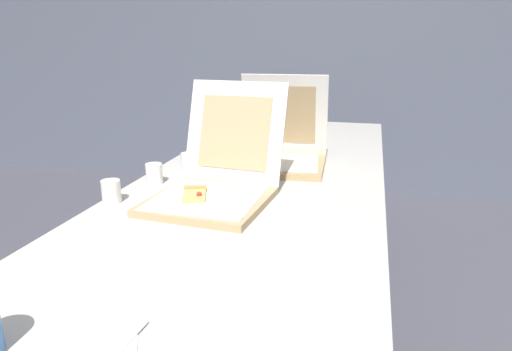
{
  "coord_description": "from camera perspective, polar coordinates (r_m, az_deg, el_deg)",
  "views": [
    {
      "loc": [
        0.37,
        -0.88,
        1.23
      ],
      "look_at": [
        0.02,
        0.49,
        0.81
      ],
      "focal_mm": 32.15,
      "sensor_mm": 36.0,
      "label": 1
    }
  ],
  "objects": [
    {
      "name": "pizza_box_middle",
      "position": [
        1.81,
        3.17,
        2.86
      ],
      "size": [
        0.36,
        0.36,
        0.35
      ],
      "rotation": [
        0.0,
        0.0,
        0.05
      ],
      "color": "tan",
      "rests_on": "table"
    },
    {
      "name": "cup_white_mid",
      "position": [
        1.74,
        -8.39,
        1.63
      ],
      "size": [
        0.06,
        0.06,
        0.07
      ],
      "primitive_type": "cylinder",
      "color": "white",
      "rests_on": "table"
    },
    {
      "name": "pizza_box_front",
      "position": [
        1.42,
        -5.2,
        -1.09
      ],
      "size": [
        0.38,
        0.48,
        0.35
      ],
      "rotation": [
        0.0,
        0.0,
        -0.09
      ],
      "color": "tan",
      "rests_on": "table"
    },
    {
      "name": "cup_white_near_center",
      "position": [
        1.62,
        -12.55,
        0.23
      ],
      "size": [
        0.06,
        0.06,
        0.07
      ],
      "primitive_type": "cylinder",
      "color": "white",
      "rests_on": "table"
    },
    {
      "name": "cup_white_near_left",
      "position": [
        1.46,
        -17.58,
        -1.91
      ],
      "size": [
        0.06,
        0.06,
        0.07
      ],
      "primitive_type": "cylinder",
      "color": "white",
      "rests_on": "table"
    },
    {
      "name": "wall_back",
      "position": [
        3.84,
        9.14,
        17.45
      ],
      "size": [
        10.0,
        0.1,
        2.6
      ],
      "primitive_type": "cube",
      "color": "slate",
      "rests_on": "ground"
    },
    {
      "name": "table",
      "position": [
        1.68,
        0.87,
        -1.68
      ],
      "size": [
        0.85,
        2.44,
        0.75
      ],
      "color": "beige",
      "rests_on": "ground"
    },
    {
      "name": "cup_white_far",
      "position": [
        2.04,
        -2.44,
        3.98
      ],
      "size": [
        0.06,
        0.06,
        0.07
      ],
      "primitive_type": "cylinder",
      "color": "white",
      "rests_on": "table"
    },
    {
      "name": "napkin_pile",
      "position": [
        0.85,
        -19.4,
        -18.72
      ],
      "size": [
        0.18,
        0.18,
        0.01
      ],
      "color": "white",
      "rests_on": "table"
    }
  ]
}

